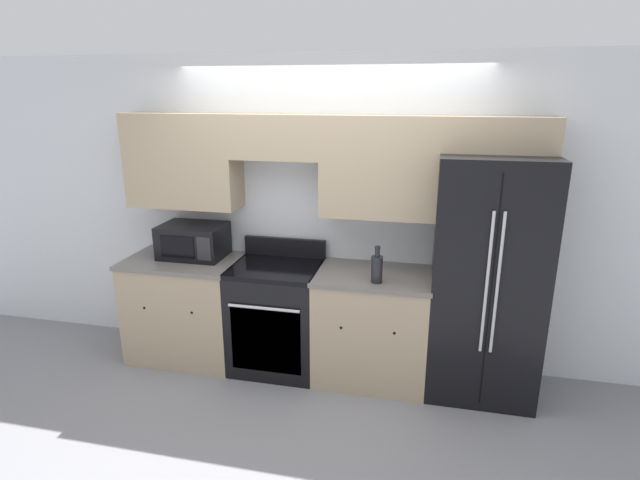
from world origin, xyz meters
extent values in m
plane|color=gray|center=(0.00, 0.00, 0.00)|extent=(12.00, 12.00, 0.00)
cube|color=silver|center=(0.00, 0.66, 1.30)|extent=(8.00, 0.06, 2.60)
cube|color=tan|center=(-1.22, 0.46, 1.74)|extent=(0.95, 0.33, 0.78)
cube|color=tan|center=(-0.38, 0.46, 1.96)|extent=(0.73, 0.33, 0.35)
cube|color=tan|center=(0.84, 0.46, 1.74)|extent=(1.70, 0.33, 0.78)
cube|color=tan|center=(-1.22, 0.31, 0.44)|extent=(0.95, 0.62, 0.88)
cube|color=slate|center=(-1.22, 0.31, 0.90)|extent=(0.98, 0.64, 0.03)
sphere|color=black|center=(-1.43, 0.00, 0.57)|extent=(0.03, 0.03, 0.03)
sphere|color=black|center=(-1.00, 0.00, 0.57)|extent=(0.03, 0.03, 0.03)
cube|color=tan|center=(0.44, 0.31, 0.44)|extent=(0.90, 0.62, 0.88)
cube|color=slate|center=(0.44, 0.31, 0.90)|extent=(0.92, 0.64, 0.03)
sphere|color=black|center=(0.23, 0.00, 0.57)|extent=(0.03, 0.03, 0.03)
sphere|color=black|center=(0.64, 0.00, 0.57)|extent=(0.03, 0.03, 0.03)
cube|color=black|center=(-0.38, 0.31, 0.44)|extent=(0.73, 0.62, 0.88)
cube|color=black|center=(-0.38, 0.01, 0.39)|extent=(0.58, 0.01, 0.56)
cube|color=black|center=(-0.38, 0.31, 0.90)|extent=(0.73, 0.62, 0.04)
cube|color=black|center=(-0.38, 0.59, 1.00)|extent=(0.73, 0.04, 0.16)
cylinder|color=silver|center=(-0.38, -0.02, 0.68)|extent=(0.58, 0.02, 0.02)
cube|color=black|center=(1.29, 0.37, 0.94)|extent=(0.81, 0.73, 1.87)
cube|color=black|center=(1.29, 0.00, 0.94)|extent=(0.01, 0.01, 1.72)
cylinder|color=#B7B7BC|center=(1.25, -0.02, 1.03)|extent=(0.02, 0.02, 1.03)
cylinder|color=#B7B7BC|center=(1.32, -0.02, 1.03)|extent=(0.02, 0.02, 1.03)
cube|color=black|center=(-1.14, 0.40, 1.06)|extent=(0.54, 0.39, 0.29)
cube|color=black|center=(-1.19, 0.20, 1.06)|extent=(0.30, 0.01, 0.19)
cube|color=#262628|center=(-0.95, 0.20, 1.06)|extent=(0.12, 0.01, 0.20)
cylinder|color=black|center=(0.48, 0.13, 1.02)|extent=(0.09, 0.09, 0.20)
cylinder|color=black|center=(0.48, 0.13, 1.15)|extent=(0.04, 0.04, 0.06)
cylinder|color=black|center=(0.48, 0.13, 1.19)|extent=(0.04, 0.04, 0.02)
camera|label=1|loc=(0.83, -3.39, 2.30)|focal=28.00mm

